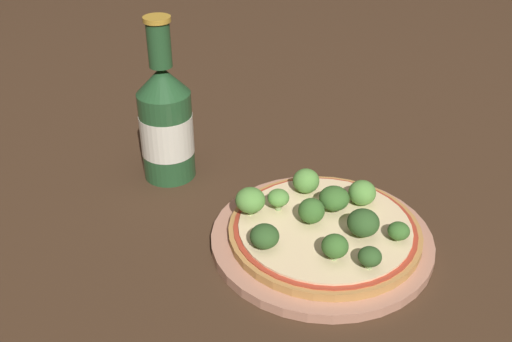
% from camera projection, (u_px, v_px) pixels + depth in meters
% --- Properties ---
extents(ground_plane, '(3.00, 3.00, 0.00)m').
position_uv_depth(ground_plane, '(319.00, 233.00, 0.71)').
color(ground_plane, '#3D2819').
extents(plate, '(0.26, 0.26, 0.01)m').
position_uv_depth(plate, '(321.00, 239.00, 0.70)').
color(plate, tan).
rests_on(plate, ground_plane).
extents(pizza, '(0.22, 0.22, 0.01)m').
position_uv_depth(pizza, '(325.00, 230.00, 0.69)').
color(pizza, '#B77F42').
rests_on(pizza, plate).
extents(broccoli_floret_0, '(0.03, 0.03, 0.03)m').
position_uv_depth(broccoli_floret_0, '(278.00, 198.00, 0.70)').
color(broccoli_floret_0, '#89A866').
rests_on(broccoli_floret_0, pizza).
extents(broccoli_floret_1, '(0.04, 0.04, 0.03)m').
position_uv_depth(broccoli_floret_1, '(250.00, 200.00, 0.69)').
color(broccoli_floret_1, '#89A866').
rests_on(broccoli_floret_1, pizza).
extents(broccoli_floret_2, '(0.03, 0.03, 0.03)m').
position_uv_depth(broccoli_floret_2, '(311.00, 211.00, 0.68)').
color(broccoli_floret_2, '#89A866').
rests_on(broccoli_floret_2, pizza).
extents(broccoli_floret_3, '(0.04, 0.04, 0.03)m').
position_uv_depth(broccoli_floret_3, '(334.00, 198.00, 0.70)').
color(broccoli_floret_3, '#89A866').
rests_on(broccoli_floret_3, pizza).
extents(broccoli_floret_4, '(0.02, 0.02, 0.02)m').
position_uv_depth(broccoli_floret_4, '(370.00, 257.00, 0.62)').
color(broccoli_floret_4, '#89A866').
rests_on(broccoli_floret_4, pizza).
extents(broccoli_floret_5, '(0.03, 0.03, 0.03)m').
position_uv_depth(broccoli_floret_5, '(335.00, 246.00, 0.63)').
color(broccoli_floret_5, '#89A866').
rests_on(broccoli_floret_5, pizza).
extents(broccoli_floret_6, '(0.03, 0.03, 0.03)m').
position_uv_depth(broccoli_floret_6, '(265.00, 236.00, 0.64)').
color(broccoli_floret_6, '#89A866').
rests_on(broccoli_floret_6, pizza).
extents(broccoli_floret_7, '(0.03, 0.03, 0.03)m').
position_uv_depth(broccoli_floret_7, '(362.00, 193.00, 0.71)').
color(broccoli_floret_7, '#89A866').
rests_on(broccoli_floret_7, pizza).
extents(broccoli_floret_8, '(0.02, 0.02, 0.02)m').
position_uv_depth(broccoli_floret_8, '(399.00, 231.00, 0.66)').
color(broccoli_floret_8, '#89A866').
rests_on(broccoli_floret_8, pizza).
extents(broccoli_floret_9, '(0.03, 0.03, 0.03)m').
position_uv_depth(broccoli_floret_9, '(306.00, 181.00, 0.74)').
color(broccoli_floret_9, '#89A866').
rests_on(broccoli_floret_9, pizza).
extents(broccoli_floret_10, '(0.04, 0.04, 0.03)m').
position_uv_depth(broccoli_floret_10, '(363.00, 223.00, 0.66)').
color(broccoli_floret_10, '#89A866').
rests_on(broccoli_floret_10, pizza).
extents(beer_bottle, '(0.07, 0.07, 0.22)m').
position_uv_depth(beer_bottle, '(166.00, 122.00, 0.79)').
color(beer_bottle, '#234C28').
rests_on(beer_bottle, ground_plane).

